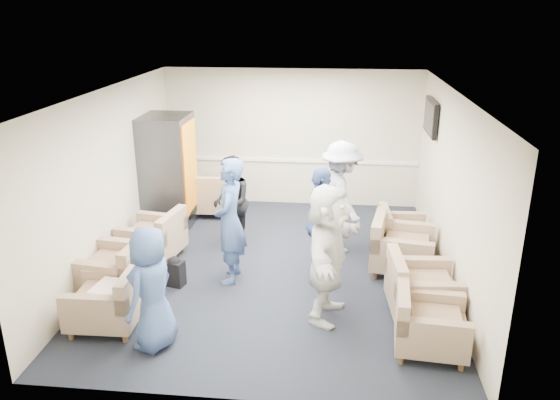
# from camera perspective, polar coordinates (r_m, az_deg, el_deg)

# --- Properties ---
(floor) EXTENTS (6.00, 6.00, 0.00)m
(floor) POSITION_cam_1_polar(r_m,az_deg,el_deg) (8.47, -0.48, -7.13)
(floor) COLOR black
(floor) RESTS_ON ground
(ceiling) EXTENTS (6.00, 6.00, 0.00)m
(ceiling) POSITION_cam_1_polar(r_m,az_deg,el_deg) (7.64, -0.53, 11.26)
(ceiling) COLOR silver
(ceiling) RESTS_ON back_wall
(back_wall) EXTENTS (5.00, 0.02, 2.70)m
(back_wall) POSITION_cam_1_polar(r_m,az_deg,el_deg) (10.83, 1.26, 6.47)
(back_wall) COLOR beige
(back_wall) RESTS_ON floor
(front_wall) EXTENTS (5.00, 0.02, 2.70)m
(front_wall) POSITION_cam_1_polar(r_m,az_deg,el_deg) (5.21, -4.19, -8.61)
(front_wall) COLOR beige
(front_wall) RESTS_ON floor
(left_wall) EXTENTS (0.02, 6.00, 2.70)m
(left_wall) POSITION_cam_1_polar(r_m,az_deg,el_deg) (8.58, -17.34, 2.04)
(left_wall) COLOR beige
(left_wall) RESTS_ON floor
(right_wall) EXTENTS (0.02, 6.00, 2.70)m
(right_wall) POSITION_cam_1_polar(r_m,az_deg,el_deg) (8.08, 17.41, 0.96)
(right_wall) COLOR beige
(right_wall) RESTS_ON floor
(chair_rail) EXTENTS (4.98, 0.04, 0.06)m
(chair_rail) POSITION_cam_1_polar(r_m,az_deg,el_deg) (10.92, 1.23, 4.15)
(chair_rail) COLOR white
(chair_rail) RESTS_ON back_wall
(tv) EXTENTS (0.10, 1.00, 0.58)m
(tv) POSITION_cam_1_polar(r_m,az_deg,el_deg) (9.61, 15.48, 8.33)
(tv) COLOR black
(tv) RESTS_ON right_wall
(armchair_left_near) EXTENTS (0.85, 0.85, 0.66)m
(armchair_left_near) POSITION_cam_1_polar(r_m,az_deg,el_deg) (7.22, -17.28, -10.18)
(armchair_left_near) COLOR #8D735B
(armchair_left_near) RESTS_ON floor
(armchair_left_mid) EXTENTS (1.03, 1.03, 0.73)m
(armchair_left_mid) POSITION_cam_1_polar(r_m,az_deg,el_deg) (7.86, -16.40, -7.25)
(armchair_left_mid) COLOR #8D735B
(armchair_left_mid) RESTS_ON floor
(armchair_left_far) EXTENTS (0.98, 0.98, 0.68)m
(armchair_left_far) POSITION_cam_1_polar(r_m,az_deg,el_deg) (8.86, -12.87, -3.97)
(armchair_left_far) COLOR #8D735B
(armchair_left_far) RESTS_ON floor
(armchair_right_near) EXTENTS (0.88, 0.88, 0.65)m
(armchair_right_near) POSITION_cam_1_polar(r_m,az_deg,el_deg) (6.69, 15.00, -12.54)
(armchair_right_near) COLOR #8D735B
(armchair_right_near) RESTS_ON floor
(armchair_right_midnear) EXTENTS (0.92, 0.92, 0.69)m
(armchair_right_midnear) POSITION_cam_1_polar(r_m,az_deg,el_deg) (7.37, 14.25, -9.09)
(armchair_right_midnear) COLOR #8D735B
(armchair_right_midnear) RESTS_ON floor
(armchair_right_midfar) EXTENTS (1.04, 1.04, 0.72)m
(armchair_right_midfar) POSITION_cam_1_polar(r_m,az_deg,el_deg) (8.44, 12.27, -5.00)
(armchair_right_midfar) COLOR #8D735B
(armchair_right_midfar) RESTS_ON floor
(armchair_right_far) EXTENTS (0.81, 0.81, 0.62)m
(armchair_right_far) POSITION_cam_1_polar(r_m,az_deg,el_deg) (9.10, 12.49, -3.50)
(armchair_right_far) COLOR #8D735B
(armchair_right_far) RESTS_ON floor
(armchair_corner) EXTENTS (0.90, 0.90, 0.70)m
(armchair_corner) POSITION_cam_1_polar(r_m,az_deg,el_deg) (10.59, -7.37, 0.36)
(armchair_corner) COLOR #8D735B
(armchair_corner) RESTS_ON floor
(vending_machine) EXTENTS (0.82, 0.96, 2.03)m
(vending_machine) POSITION_cam_1_polar(r_m,az_deg,el_deg) (9.95, -11.56, 2.90)
(vending_machine) COLOR #45454C
(vending_machine) RESTS_ON floor
(backpack) EXTENTS (0.30, 0.25, 0.45)m
(backpack) POSITION_cam_1_polar(r_m,az_deg,el_deg) (8.03, -10.94, -7.24)
(backpack) COLOR black
(backpack) RESTS_ON floor
(pillow) EXTENTS (0.39, 0.48, 0.13)m
(pillow) POSITION_cam_1_polar(r_m,az_deg,el_deg) (7.14, -17.49, -8.98)
(pillow) COLOR #F1E0D2
(pillow) RESTS_ON armchair_left_near
(person_front_left) EXTENTS (0.67, 0.84, 1.50)m
(person_front_left) POSITION_cam_1_polar(r_m,az_deg,el_deg) (6.51, -13.29, -9.00)
(person_front_left) COLOR #3C5690
(person_front_left) RESTS_ON floor
(person_mid_left) EXTENTS (0.45, 0.68, 1.84)m
(person_mid_left) POSITION_cam_1_polar(r_m,az_deg,el_deg) (7.80, -5.26, -2.21)
(person_mid_left) COLOR #3C5690
(person_mid_left) RESTS_ON floor
(person_back_left) EXTENTS (0.76, 0.88, 1.54)m
(person_back_left) POSITION_cam_1_polar(r_m,az_deg,el_deg) (9.01, -5.10, -0.20)
(person_back_left) COLOR black
(person_back_left) RESTS_ON floor
(person_back_right) EXTENTS (1.10, 1.36, 1.83)m
(person_back_right) POSITION_cam_1_polar(r_m,az_deg,el_deg) (8.79, 6.40, 0.26)
(person_back_right) COLOR silver
(person_back_right) RESTS_ON floor
(person_mid_right) EXTENTS (0.48, 1.02, 1.69)m
(person_mid_right) POSITION_cam_1_polar(r_m,az_deg,el_deg) (7.90, 4.21, -2.48)
(person_mid_right) COLOR #3C5690
(person_mid_right) RESTS_ON floor
(person_front_right) EXTENTS (0.88, 1.75, 1.80)m
(person_front_right) POSITION_cam_1_polar(r_m,az_deg,el_deg) (6.86, 5.02, -5.54)
(person_front_right) COLOR silver
(person_front_right) RESTS_ON floor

